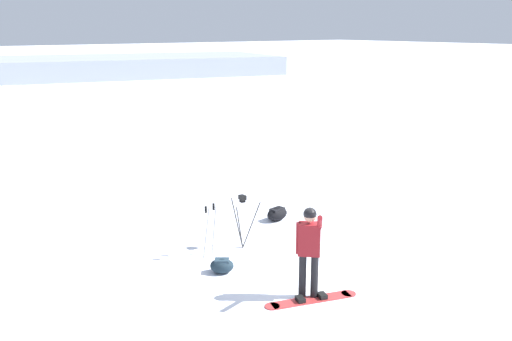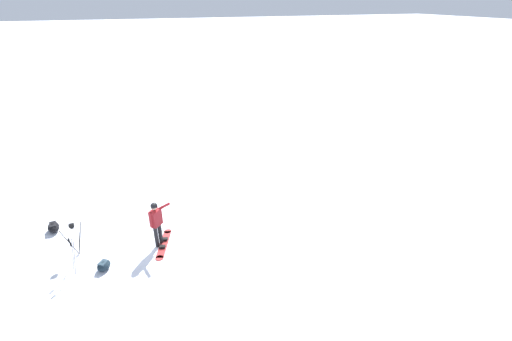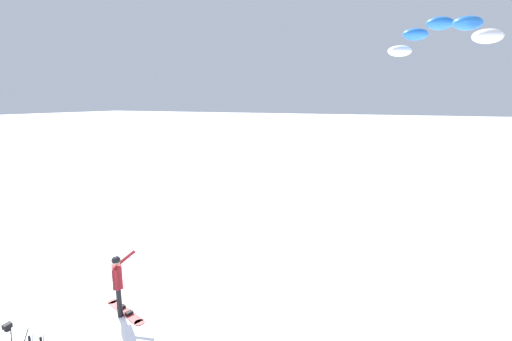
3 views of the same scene
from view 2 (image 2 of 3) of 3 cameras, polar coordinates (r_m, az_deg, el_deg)
name	(u,v)px [view 2 (image 2 of 3)]	position (r m, az deg, el deg)	size (l,w,h in m)	color
ground_plane	(142,238)	(14.00, -17.82, -10.24)	(300.00, 300.00, 0.00)	white
snowboarder	(156,220)	(12.87, -15.77, -7.61)	(0.50, 0.77, 1.77)	black
snowboard	(164,244)	(13.44, -14.62, -11.32)	(1.74, 0.74, 0.10)	#B23333
gear_bag_large	(104,265)	(12.93, -23.30, -13.83)	(0.60, 0.58, 0.30)	#192833
camera_tripod	(74,233)	(13.53, -27.28, -8.90)	(0.67, 0.66, 1.25)	#262628
gear_bag_small	(53,227)	(15.60, -29.81, -7.89)	(0.69, 0.48, 0.34)	black
ski_poles	(72,251)	(12.89, -27.47, -11.41)	(0.31, 0.27, 1.18)	gray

